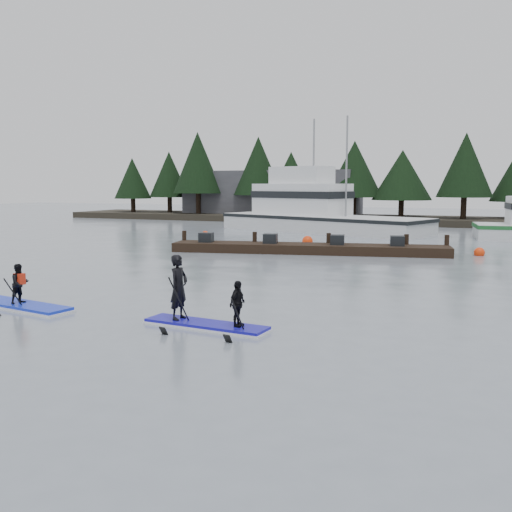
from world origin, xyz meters
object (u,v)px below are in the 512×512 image
at_px(floating_dock, 308,249).
at_px(paddleboard_solo, 20,296).
at_px(paddleboard_duo, 201,303).
at_px(fishing_boat_large, 316,222).

distance_m(floating_dock, paddleboard_solo, 16.37).
xyz_separation_m(floating_dock, paddleboard_solo, (-3.69, -15.95, 0.10)).
bearing_deg(floating_dock, paddleboard_duo, -93.79).
bearing_deg(paddleboard_solo, fishing_boat_large, 99.17).
bearing_deg(fishing_boat_large, paddleboard_duo, -58.76).
bearing_deg(floating_dock, paddleboard_solo, -114.55).
bearing_deg(paddleboard_solo, paddleboard_duo, 9.38).
height_order(fishing_boat_large, paddleboard_solo, fishing_boat_large).
height_order(floating_dock, paddleboard_solo, paddleboard_solo).
relative_size(floating_dock, paddleboard_duo, 4.33).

